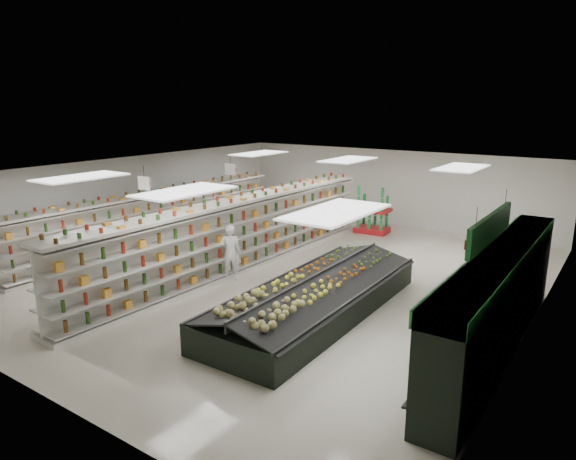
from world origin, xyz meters
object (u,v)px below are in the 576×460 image
Objects in this scene: gondola_left at (157,221)px; soda_endcap at (373,212)px; shopper_background at (239,215)px; gondola_center at (237,237)px; shopper_main at (230,253)px; produce_island at (316,296)px.

gondola_left is 8.43m from soda_endcap.
shopper_background is at bearing -141.36° from soda_endcap.
gondola_center is 1.07m from shopper_main.
soda_endcap is 7.66m from shopper_main.
gondola_center is at bearing -98.39° from shopper_main.
shopper_background is (-3.20, 4.26, -0.05)m from shopper_main.
produce_island is 3.47m from shopper_main.
gondola_center is 8.11× the size of shopper_background.
gondola_left is 4.88m from shopper_main.
shopper_background is at bearing 143.03° from produce_island.
shopper_main is (-0.98, -7.60, 0.00)m from soda_endcap.
gondola_center is at bearing -118.94° from shopper_background.
soda_endcap reaches higher than shopper_main.
gondola_left is 0.89× the size of gondola_center.
gondola_left is at bearing 175.62° from gondola_center.
gondola_center reaches higher than gondola_left.
shopper_background is (-2.69, 3.33, -0.23)m from gondola_center.
gondola_center is at bearing -4.51° from gondola_left.
shopper_background is at bearing 64.25° from gondola_left.
produce_island is 4.37× the size of shopper_background.
soda_endcap is 1.09× the size of shopper_background.
shopper_main is (0.51, -0.93, -0.18)m from gondola_center.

